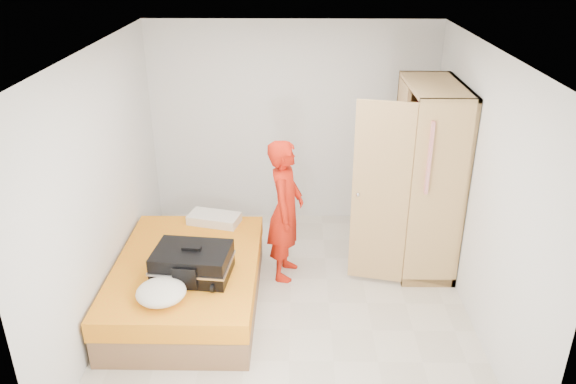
{
  "coord_description": "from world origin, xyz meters",
  "views": [
    {
      "loc": [
        0.05,
        -4.85,
        3.49
      ],
      "look_at": [
        -0.03,
        0.59,
        1.0
      ],
      "focal_mm": 35.0,
      "sensor_mm": 36.0,
      "label": 1
    }
  ],
  "objects_px": {
    "person": "(286,210)",
    "round_cushion": "(161,292)",
    "bed": "(188,283)",
    "suitcase": "(192,263)",
    "wardrobe": "(422,183)"
  },
  "relations": [
    {
      "from": "wardrobe",
      "to": "person",
      "type": "relative_size",
      "value": 1.32
    },
    {
      "from": "bed",
      "to": "person",
      "type": "distance_m",
      "value": 1.27
    },
    {
      "from": "person",
      "to": "round_cushion",
      "type": "relative_size",
      "value": 3.54
    },
    {
      "from": "person",
      "to": "round_cushion",
      "type": "height_order",
      "value": "person"
    },
    {
      "from": "bed",
      "to": "wardrobe",
      "type": "bearing_deg",
      "value": 19.59
    },
    {
      "from": "suitcase",
      "to": "round_cushion",
      "type": "relative_size",
      "value": 1.74
    },
    {
      "from": "suitcase",
      "to": "bed",
      "type": "bearing_deg",
      "value": 120.71
    },
    {
      "from": "bed",
      "to": "round_cushion",
      "type": "relative_size",
      "value": 4.5
    },
    {
      "from": "wardrobe",
      "to": "bed",
      "type": "bearing_deg",
      "value": -160.41
    },
    {
      "from": "round_cushion",
      "to": "bed",
      "type": "bearing_deg",
      "value": 81.13
    },
    {
      "from": "bed",
      "to": "wardrobe",
      "type": "relative_size",
      "value": 0.96
    },
    {
      "from": "bed",
      "to": "suitcase",
      "type": "height_order",
      "value": "suitcase"
    },
    {
      "from": "suitcase",
      "to": "round_cushion",
      "type": "bearing_deg",
      "value": -112.1
    },
    {
      "from": "bed",
      "to": "person",
      "type": "relative_size",
      "value": 1.27
    },
    {
      "from": "person",
      "to": "round_cushion",
      "type": "bearing_deg",
      "value": 148.05
    }
  ]
}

